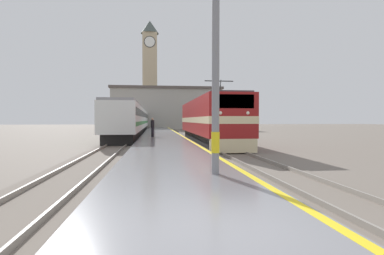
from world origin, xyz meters
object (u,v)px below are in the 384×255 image
at_px(passenger_train, 134,120).
at_px(clock_tower, 150,72).
at_px(catenary_mast, 221,12).
at_px(locomotive_train, 209,121).
at_px(person_on_platform, 152,127).

relative_size(passenger_train, clock_tower, 1.48).
bearing_deg(catenary_mast, passenger_train, 98.19).
distance_m(locomotive_train, person_on_platform, 5.48).
bearing_deg(clock_tower, catenary_mast, -87.33).
distance_m(locomotive_train, clock_tower, 49.75).
height_order(locomotive_train, catenary_mast, catenary_mast).
xyz_separation_m(person_on_platform, clock_tower, (-0.93, 45.27, 12.23)).
bearing_deg(clock_tower, passenger_train, -93.12).
height_order(passenger_train, person_on_platform, passenger_train).
xyz_separation_m(locomotive_train, catenary_mast, (-2.61, -16.37, 3.11)).
bearing_deg(clock_tower, locomotive_train, -83.33).
distance_m(locomotive_train, catenary_mast, 16.87).
xyz_separation_m(locomotive_train, passenger_train, (-7.34, 16.47, 0.04)).
bearing_deg(locomotive_train, passenger_train, 114.02).
bearing_deg(person_on_platform, catenary_mast, -83.79).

